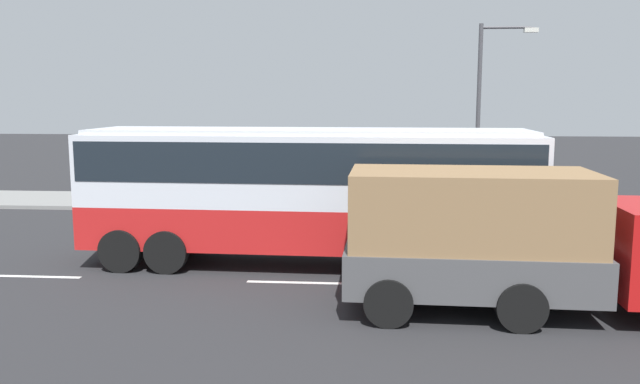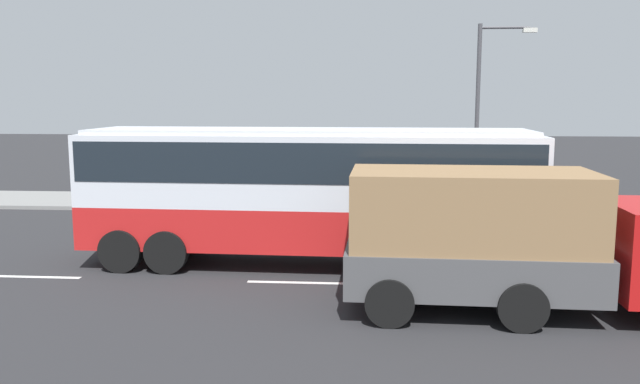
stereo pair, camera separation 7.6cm
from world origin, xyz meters
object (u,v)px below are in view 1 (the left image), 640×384
(cargo_truck, at_px, (512,237))
(pedestrian_at_crossing, at_px, (222,175))
(street_lamp, at_px, (485,104))
(coach_bus, at_px, (308,182))
(pedestrian_near_curb, at_px, (536,182))

(cargo_truck, bearing_deg, pedestrian_at_crossing, 126.05)
(cargo_truck, distance_m, street_lamp, 11.83)
(coach_bus, bearing_deg, cargo_truck, -35.61)
(coach_bus, xyz_separation_m, cargo_truck, (4.53, -3.42, -0.66))
(pedestrian_near_curb, xyz_separation_m, street_lamp, (-2.49, -1.85, 3.18))
(pedestrian_at_crossing, bearing_deg, street_lamp, 72.37)
(coach_bus, xyz_separation_m, pedestrian_at_crossing, (-4.68, 10.02, -1.08))
(cargo_truck, height_order, pedestrian_at_crossing, cargo_truck)
(pedestrian_at_crossing, bearing_deg, pedestrian_near_curb, 82.44)
(coach_bus, xyz_separation_m, pedestrian_near_curb, (8.35, 9.89, -1.21))
(cargo_truck, xyz_separation_m, street_lamp, (1.34, 11.46, 2.63))
(pedestrian_near_curb, relative_size, pedestrian_at_crossing, 0.88)
(cargo_truck, xyz_separation_m, pedestrian_at_crossing, (-9.20, 13.44, -0.42))
(pedestrian_at_crossing, bearing_deg, coach_bus, 18.04)
(coach_bus, height_order, pedestrian_at_crossing, coach_bus)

